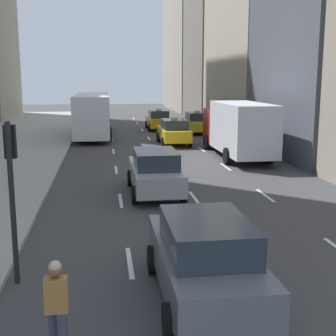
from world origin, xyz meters
TOP-DOWN VIEW (x-y plane):
  - sidewalk_left at (-7.00, 27.00)m, footprint 8.00×66.00m
  - lane_markings at (2.60, 23.00)m, footprint 5.72×56.00m
  - taxi_lead at (4.00, 28.61)m, footprint 2.02×4.40m
  - taxi_second at (6.80, 34.79)m, footprint 2.02×4.40m
  - taxi_third at (4.00, 37.78)m, footprint 2.02×4.40m
  - sedan_black_near at (1.20, 5.81)m, footprint 2.02×4.62m
  - sedan_silver_behind at (1.20, 14.91)m, footprint 2.02×4.74m
  - city_bus at (-1.61, 34.10)m, footprint 2.80×11.61m
  - box_truck at (6.80, 22.83)m, footprint 2.58×8.40m
  - skateboarder at (-1.55, 3.99)m, footprint 0.36×0.80m
  - traffic_light_pole at (-2.75, 7.28)m, footprint 0.24×0.42m

SIDE VIEW (x-z plane):
  - lane_markings at x=2.60m, z-range 0.00..0.01m
  - sidewalk_left at x=-7.00m, z-range 0.00..0.15m
  - taxi_lead at x=4.00m, z-range -0.05..1.82m
  - taxi_second at x=6.80m, z-range -0.05..1.82m
  - taxi_third at x=4.00m, z-range -0.05..1.82m
  - sedan_silver_behind at x=1.20m, z-range 0.02..1.76m
  - sedan_black_near at x=1.20m, z-range 0.01..1.80m
  - skateboarder at x=-1.55m, z-range 0.09..1.84m
  - box_truck at x=6.80m, z-range 0.14..3.29m
  - city_bus at x=-1.61m, z-range 0.16..3.41m
  - traffic_light_pole at x=-2.75m, z-range 0.61..4.21m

